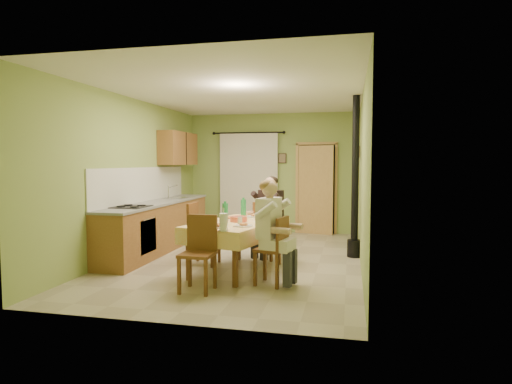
% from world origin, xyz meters
% --- Properties ---
extents(floor, '(4.00, 6.00, 0.01)m').
position_xyz_m(floor, '(0.00, 0.00, 0.00)').
color(floor, tan).
rests_on(floor, ground).
extents(room_shell, '(4.04, 6.04, 2.82)m').
position_xyz_m(room_shell, '(0.00, 0.00, 1.82)').
color(room_shell, '#8EA755').
rests_on(room_shell, ground).
extents(kitchen_run, '(0.64, 3.64, 1.56)m').
position_xyz_m(kitchen_run, '(-1.71, 0.40, 0.48)').
color(kitchen_run, brown).
rests_on(kitchen_run, ground).
extents(upper_cabinets, '(0.35, 1.40, 0.70)m').
position_xyz_m(upper_cabinets, '(-1.82, 1.70, 1.95)').
color(upper_cabinets, brown).
rests_on(upper_cabinets, room_shell).
extents(curtain, '(1.70, 0.07, 2.22)m').
position_xyz_m(curtain, '(-0.55, 2.90, 1.26)').
color(curtain, black).
rests_on(curtain, ground).
extents(doorway, '(0.96, 0.22, 2.15)m').
position_xyz_m(doorway, '(1.05, 2.93, 1.05)').
color(doorway, black).
rests_on(doorway, ground).
extents(dining_table, '(1.41, 1.90, 0.76)m').
position_xyz_m(dining_table, '(0.16, -0.83, 0.38)').
color(dining_table, '#F1C37B').
rests_on(dining_table, ground).
extents(tableware, '(0.67, 1.64, 0.33)m').
position_xyz_m(tableware, '(0.15, -0.94, 0.83)').
color(tableware, white).
rests_on(tableware, dining_table).
extents(chair_far, '(0.57, 0.57, 0.98)m').
position_xyz_m(chair_far, '(0.47, 0.16, 0.29)').
color(chair_far, brown).
rests_on(chair_far, ground).
extents(chair_near, '(0.42, 0.42, 0.97)m').
position_xyz_m(chair_near, '(-0.08, -1.88, 0.29)').
color(chair_near, brown).
rests_on(chair_near, ground).
extents(chair_right, '(0.45, 0.45, 0.93)m').
position_xyz_m(chair_right, '(0.80, -1.39, 0.29)').
color(chair_right, brown).
rests_on(chair_right, ground).
extents(chair_left, '(0.44, 0.44, 1.00)m').
position_xyz_m(chair_left, '(-0.49, -0.49, 0.29)').
color(chair_left, brown).
rests_on(chair_left, ground).
extents(man_far, '(0.65, 0.62, 1.39)m').
position_xyz_m(man_far, '(0.47, 0.17, 0.88)').
color(man_far, black).
rests_on(man_far, chair_far).
extents(man_right, '(0.55, 0.63, 1.39)m').
position_xyz_m(man_right, '(0.79, -1.39, 0.88)').
color(man_right, silver).
rests_on(man_right, chair_right).
extents(stove_flue, '(0.24, 0.24, 2.80)m').
position_xyz_m(stove_flue, '(1.90, 0.60, 1.02)').
color(stove_flue, black).
rests_on(stove_flue, ground).
extents(picture_back, '(0.19, 0.03, 0.23)m').
position_xyz_m(picture_back, '(0.25, 2.97, 1.75)').
color(picture_back, black).
rests_on(picture_back, room_shell).
extents(picture_right, '(0.03, 0.31, 0.21)m').
position_xyz_m(picture_right, '(1.97, 1.20, 1.85)').
color(picture_right, brown).
rests_on(picture_right, room_shell).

